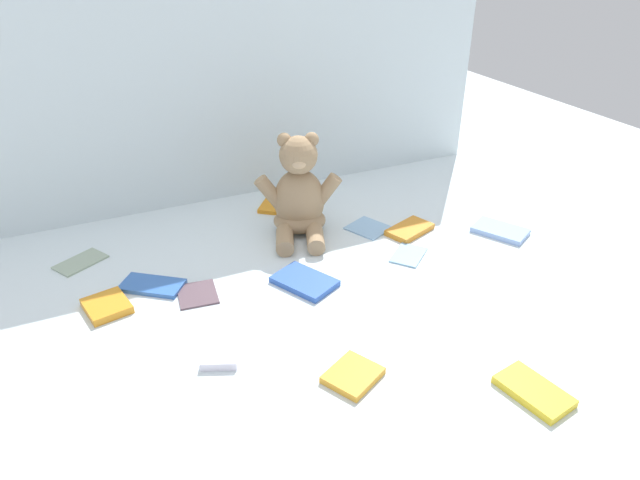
{
  "coord_description": "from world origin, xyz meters",
  "views": [
    {
      "loc": [
        -0.44,
        -1.09,
        0.72
      ],
      "look_at": [
        0.02,
        -0.1,
        0.1
      ],
      "focal_mm": 32.03,
      "sensor_mm": 36.0,
      "label": 1
    }
  ],
  "objects_px": {
    "book_case_8": "(409,229)",
    "book_case_11": "(80,261)",
    "teddy_bear": "(299,197)",
    "book_case_2": "(221,351)",
    "book_case_1": "(500,231)",
    "book_case_12": "(368,227)",
    "book_case_0": "(152,285)",
    "book_case_3": "(277,205)",
    "book_case_5": "(107,306)",
    "book_case_9": "(534,391)",
    "book_case_10": "(305,281)",
    "book_case_7": "(353,375)",
    "book_case_4": "(197,293)",
    "book_case_6": "(409,254)"
  },
  "relations": [
    {
      "from": "book_case_8",
      "to": "book_case_11",
      "type": "relative_size",
      "value": 1.09
    },
    {
      "from": "teddy_bear",
      "to": "book_case_2",
      "type": "distance_m",
      "value": 0.51
    },
    {
      "from": "book_case_1",
      "to": "book_case_12",
      "type": "height_order",
      "value": "book_case_1"
    },
    {
      "from": "book_case_0",
      "to": "book_case_3",
      "type": "height_order",
      "value": "book_case_3"
    },
    {
      "from": "book_case_5",
      "to": "book_case_9",
      "type": "relative_size",
      "value": 0.77
    },
    {
      "from": "book_case_2",
      "to": "book_case_10",
      "type": "height_order",
      "value": "book_case_2"
    },
    {
      "from": "book_case_10",
      "to": "book_case_12",
      "type": "relative_size",
      "value": 1.36
    },
    {
      "from": "book_case_5",
      "to": "book_case_7",
      "type": "distance_m",
      "value": 0.55
    },
    {
      "from": "book_case_4",
      "to": "book_case_12",
      "type": "xyz_separation_m",
      "value": [
        0.49,
        0.11,
        -0.0
      ]
    },
    {
      "from": "book_case_0",
      "to": "book_case_4",
      "type": "relative_size",
      "value": 1.45
    },
    {
      "from": "book_case_10",
      "to": "book_case_6",
      "type": "bearing_deg",
      "value": 154.58
    },
    {
      "from": "book_case_4",
      "to": "book_case_6",
      "type": "bearing_deg",
      "value": 0.51
    },
    {
      "from": "book_case_4",
      "to": "book_case_8",
      "type": "distance_m",
      "value": 0.58
    },
    {
      "from": "book_case_0",
      "to": "book_case_8",
      "type": "bearing_deg",
      "value": -54.84
    },
    {
      "from": "teddy_bear",
      "to": "book_case_7",
      "type": "distance_m",
      "value": 0.57
    },
    {
      "from": "book_case_3",
      "to": "book_case_9",
      "type": "distance_m",
      "value": 0.89
    },
    {
      "from": "book_case_1",
      "to": "book_case_11",
      "type": "relative_size",
      "value": 1.17
    },
    {
      "from": "book_case_11",
      "to": "book_case_12",
      "type": "distance_m",
      "value": 0.72
    },
    {
      "from": "book_case_1",
      "to": "book_case_5",
      "type": "height_order",
      "value": "book_case_5"
    },
    {
      "from": "book_case_1",
      "to": "book_case_4",
      "type": "relative_size",
      "value": 1.41
    },
    {
      "from": "book_case_7",
      "to": "book_case_12",
      "type": "bearing_deg",
      "value": 120.83
    },
    {
      "from": "book_case_4",
      "to": "book_case_10",
      "type": "bearing_deg",
      "value": -7.95
    },
    {
      "from": "book_case_9",
      "to": "book_case_11",
      "type": "relative_size",
      "value": 1.09
    },
    {
      "from": "book_case_6",
      "to": "book_case_4",
      "type": "bearing_deg",
      "value": 44.54
    },
    {
      "from": "book_case_1",
      "to": "book_case_8",
      "type": "height_order",
      "value": "same"
    },
    {
      "from": "teddy_bear",
      "to": "book_case_4",
      "type": "height_order",
      "value": "teddy_bear"
    },
    {
      "from": "book_case_7",
      "to": "book_case_10",
      "type": "distance_m",
      "value": 0.32
    },
    {
      "from": "book_case_2",
      "to": "book_case_12",
      "type": "height_order",
      "value": "book_case_2"
    },
    {
      "from": "book_case_6",
      "to": "book_case_11",
      "type": "bearing_deg",
      "value": 28.02
    },
    {
      "from": "book_case_7",
      "to": "book_case_8",
      "type": "height_order",
      "value": "book_case_8"
    },
    {
      "from": "book_case_1",
      "to": "book_case_8",
      "type": "xyz_separation_m",
      "value": [
        -0.21,
        0.11,
        0.0
      ]
    },
    {
      "from": "teddy_bear",
      "to": "book_case_2",
      "type": "relative_size",
      "value": 2.9
    },
    {
      "from": "book_case_8",
      "to": "book_case_11",
      "type": "bearing_deg",
      "value": -123.96
    },
    {
      "from": "book_case_2",
      "to": "book_case_4",
      "type": "relative_size",
      "value": 0.97
    },
    {
      "from": "book_case_2",
      "to": "book_case_7",
      "type": "distance_m",
      "value": 0.25
    },
    {
      "from": "book_case_4",
      "to": "book_case_1",
      "type": "bearing_deg",
      "value": 2.45
    },
    {
      "from": "book_case_2",
      "to": "book_case_9",
      "type": "xyz_separation_m",
      "value": [
        0.46,
        -0.33,
        -0.0
      ]
    },
    {
      "from": "book_case_6",
      "to": "book_case_2",
      "type": "bearing_deg",
      "value": 67.57
    },
    {
      "from": "book_case_3",
      "to": "book_case_12",
      "type": "bearing_deg",
      "value": 164.78
    },
    {
      "from": "book_case_4",
      "to": "book_case_9",
      "type": "distance_m",
      "value": 0.7
    },
    {
      "from": "book_case_1",
      "to": "book_case_10",
      "type": "distance_m",
      "value": 0.56
    },
    {
      "from": "book_case_1",
      "to": "book_case_7",
      "type": "xyz_separation_m",
      "value": [
        -0.6,
        -0.32,
        -0.0
      ]
    },
    {
      "from": "book_case_3",
      "to": "book_case_7",
      "type": "distance_m",
      "value": 0.72
    },
    {
      "from": "book_case_2",
      "to": "book_case_10",
      "type": "distance_m",
      "value": 0.28
    },
    {
      "from": "book_case_3",
      "to": "book_case_12",
      "type": "height_order",
      "value": "book_case_3"
    },
    {
      "from": "book_case_2",
      "to": "book_case_12",
      "type": "bearing_deg",
      "value": 55.71
    },
    {
      "from": "book_case_7",
      "to": "book_case_10",
      "type": "bearing_deg",
      "value": 145.08
    },
    {
      "from": "book_case_6",
      "to": "book_case_8",
      "type": "xyz_separation_m",
      "value": [
        0.07,
        0.11,
        0.0
      ]
    },
    {
      "from": "book_case_8",
      "to": "book_case_9",
      "type": "distance_m",
      "value": 0.6
    },
    {
      "from": "book_case_2",
      "to": "book_case_1",
      "type": "bearing_deg",
      "value": 33.85
    }
  ]
}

